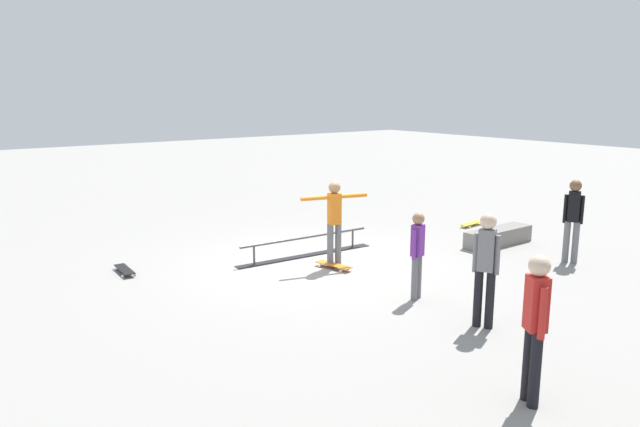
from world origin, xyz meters
name	(u,v)px	position (x,y,z in m)	size (l,w,h in m)	color
ground_plane	(317,264)	(0.00, 0.00, 0.00)	(60.00, 60.00, 0.00)	gray
grind_rail	(306,247)	(-0.18, -0.63, 0.19)	(3.25, 0.38, 0.43)	black
skate_ledge	(498,237)	(-4.23, 1.18, 0.19)	(1.84, 0.50, 0.38)	gray
skater_main	(334,217)	(-0.19, 0.33, 1.00)	(1.36, 0.43, 1.71)	slate
skateboard_main	(334,265)	(-0.09, 0.44, 0.07)	(0.39, 0.82, 0.09)	orange
bystander_grey_shirt	(486,264)	(-0.06, 4.09, 0.97)	(0.28, 0.38, 1.72)	black
bystander_purple_shirt	(417,251)	(-0.15, 2.63, 0.84)	(0.34, 0.23, 1.48)	slate
bystander_black_shirt	(573,216)	(-4.20, 2.96, 0.96)	(0.28, 0.37, 1.70)	slate
bystander_red_shirt	(535,321)	(1.29, 5.82, 0.97)	(0.29, 0.37, 1.72)	black
loose_skateboard_yellow	(472,223)	(-5.25, -0.41, 0.07)	(0.82, 0.34, 0.09)	yellow
loose_skateboard_black	(125,269)	(3.32, -1.69, 0.07)	(0.29, 0.81, 0.09)	black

